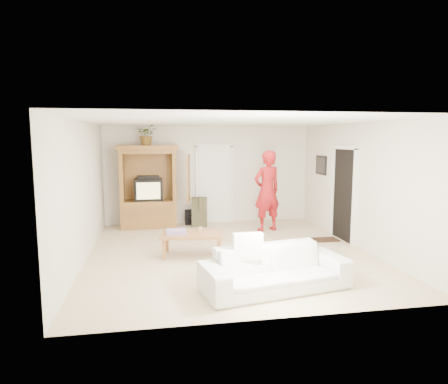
# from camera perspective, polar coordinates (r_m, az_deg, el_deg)

# --- Properties ---
(floor) EXTENTS (6.00, 6.00, 0.00)m
(floor) POSITION_cam_1_polar(r_m,az_deg,el_deg) (8.09, 0.77, -8.66)
(floor) COLOR tan
(floor) RESTS_ON ground
(ceiling) EXTENTS (6.00, 6.00, 0.00)m
(ceiling) POSITION_cam_1_polar(r_m,az_deg,el_deg) (7.77, 0.81, 10.06)
(ceiling) COLOR white
(ceiling) RESTS_ON floor
(wall_back) EXTENTS (5.50, 0.00, 5.50)m
(wall_back) POSITION_cam_1_polar(r_m,az_deg,el_deg) (10.77, -2.21, 2.48)
(wall_back) COLOR silver
(wall_back) RESTS_ON floor
(wall_front) EXTENTS (5.50, 0.00, 5.50)m
(wall_front) POSITION_cam_1_polar(r_m,az_deg,el_deg) (4.95, 7.34, -3.79)
(wall_front) COLOR silver
(wall_front) RESTS_ON floor
(wall_left) EXTENTS (0.00, 6.00, 6.00)m
(wall_left) POSITION_cam_1_polar(r_m,az_deg,el_deg) (7.80, -19.48, 0.04)
(wall_left) COLOR silver
(wall_left) RESTS_ON floor
(wall_right) EXTENTS (0.00, 6.00, 6.00)m
(wall_right) POSITION_cam_1_polar(r_m,az_deg,el_deg) (8.77, 18.74, 0.87)
(wall_right) COLOR silver
(wall_right) RESTS_ON floor
(armoire) EXTENTS (1.82, 1.14, 2.10)m
(armoire) POSITION_cam_1_polar(r_m,az_deg,el_deg) (10.38, -10.59, -0.02)
(armoire) COLOR olive
(armoire) RESTS_ON floor
(door_back) EXTENTS (0.85, 0.05, 2.04)m
(door_back) POSITION_cam_1_polar(r_m,az_deg,el_deg) (10.79, -1.39, 1.00)
(door_back) COLOR white
(door_back) RESTS_ON floor
(doorway_right) EXTENTS (0.05, 0.90, 2.04)m
(doorway_right) POSITION_cam_1_polar(r_m,az_deg,el_deg) (9.32, 16.76, -0.40)
(doorway_right) COLOR black
(doorway_right) RESTS_ON floor
(framed_picture) EXTENTS (0.03, 0.60, 0.48)m
(framed_picture) POSITION_cam_1_polar(r_m,az_deg,el_deg) (10.43, 13.70, 3.75)
(framed_picture) COLOR black
(framed_picture) RESTS_ON wall_right
(doormat) EXTENTS (0.60, 0.40, 0.02)m
(doormat) POSITION_cam_1_polar(r_m,az_deg,el_deg) (9.33, 14.17, -6.62)
(doormat) COLOR #382316
(doormat) RESTS_ON floor
(plant) EXTENTS (0.50, 0.44, 0.54)m
(plant) POSITION_cam_1_polar(r_m,az_deg,el_deg) (10.26, -10.93, 8.06)
(plant) COLOR #4C7238
(plant) RESTS_ON armoire
(man) EXTENTS (0.83, 0.67, 1.98)m
(man) POSITION_cam_1_polar(r_m,az_deg,el_deg) (9.86, 6.16, 0.15)
(man) COLOR #A2151A
(man) RESTS_ON floor
(sofa) EXTENTS (2.34, 1.26, 0.65)m
(sofa) POSITION_cam_1_polar(r_m,az_deg,el_deg) (6.18, 7.29, -10.84)
(sofa) COLOR silver
(sofa) RESTS_ON floor
(coffee_table) EXTENTS (1.30, 0.85, 0.45)m
(coffee_table) POSITION_cam_1_polar(r_m,az_deg,el_deg) (7.83, -4.56, -6.28)
(coffee_table) COLOR olive
(coffee_table) RESTS_ON floor
(towel) EXTENTS (0.38, 0.28, 0.08)m
(towel) POSITION_cam_1_polar(r_m,az_deg,el_deg) (7.79, -6.83, -5.64)
(towel) COLOR #DD4967
(towel) RESTS_ON coffee_table
(candle) EXTENTS (0.08, 0.08, 0.10)m
(candle) POSITION_cam_1_polar(r_m,az_deg,el_deg) (7.88, -3.41, -5.37)
(candle) COLOR tan
(candle) RESTS_ON coffee_table
(backpack_black) EXTENTS (0.31, 0.18, 0.38)m
(backpack_black) POSITION_cam_1_polar(r_m,az_deg,el_deg) (10.64, -4.75, -3.64)
(backpack_black) COLOR black
(backpack_black) RESTS_ON floor
(backpack_olive) EXTENTS (0.43, 0.34, 0.75)m
(backpack_olive) POSITION_cam_1_polar(r_m,az_deg,el_deg) (10.39, -3.53, -2.88)
(backpack_olive) COLOR #47442B
(backpack_olive) RESTS_ON floor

